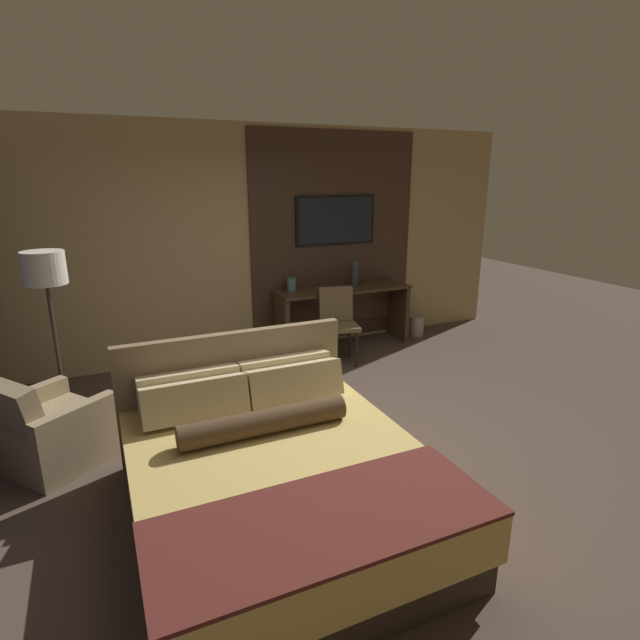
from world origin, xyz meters
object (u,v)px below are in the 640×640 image
object	(u,v)px
desk_chair	(337,318)
waste_bin	(416,326)
tv	(336,220)
desk	(342,307)
vase_tall	(355,274)
armchair_by_window	(51,432)
floor_lamp	(46,282)
vase_short	(292,285)
book	(338,288)
bed	(275,473)

from	to	relation	value
desk_chair	waste_bin	world-z (taller)	desk_chair
desk_chair	waste_bin	xyz separation A→B (m)	(1.47, 0.43, -0.40)
desk_chair	tv	bearing A→B (deg)	79.69
desk	vase_tall	size ratio (longest dim) A/B	5.22
tv	armchair_by_window	distance (m)	4.07
waste_bin	floor_lamp	bearing A→B (deg)	-168.34
vase_short	book	xyz separation A→B (m)	(0.57, -0.16, -0.07)
tv	vase_short	distance (m)	1.03
tv	armchair_by_window	size ratio (longest dim) A/B	1.13
book	vase_tall	bearing A→B (deg)	13.01
desk_chair	bed	bearing A→B (deg)	-110.90
desk_chair	vase_short	distance (m)	0.75
desk	armchair_by_window	world-z (taller)	desk
desk	waste_bin	xyz separation A→B (m)	(1.16, -0.05, -0.39)
tv	desk_chair	xyz separation A→B (m)	(-0.30, -0.69, -1.10)
vase_tall	waste_bin	xyz separation A→B (m)	(0.99, -0.04, -0.82)
bed	desk	bearing A→B (deg)	56.08
desk_chair	vase_tall	size ratio (longest dim) A/B	2.65
tv	book	distance (m)	0.89
bed	floor_lamp	world-z (taller)	floor_lamp
bed	vase_tall	size ratio (longest dim) A/B	6.31
desk_chair	waste_bin	bearing A→B (deg)	29.73
armchair_by_window	book	xyz separation A→B (m)	(3.27, 1.53, 0.54)
desk	vase_tall	bearing A→B (deg)	-6.11
tv	floor_lamp	xyz separation A→B (m)	(-3.29, -1.18, -0.31)
floor_lamp	vase_tall	bearing A→B (deg)	15.41
vase_tall	book	distance (m)	0.32
desk	tv	xyz separation A→B (m)	(0.00, 0.20, 1.11)
waste_bin	vase_tall	bearing A→B (deg)	177.94
tv	floor_lamp	size ratio (longest dim) A/B	0.70
vase_short	waste_bin	distance (m)	1.98
floor_lamp	waste_bin	world-z (taller)	floor_lamp
vase_tall	desk	bearing A→B (deg)	173.89
armchair_by_window	vase_tall	bearing A→B (deg)	-102.14
vase_short	book	bearing A→B (deg)	-15.53
armchair_by_window	desk_chair	bearing A→B (deg)	-106.15
tv	book	size ratio (longest dim) A/B	4.96
tv	vase_short	xyz separation A→B (m)	(-0.67, -0.13, -0.77)
desk	tv	bearing A→B (deg)	90.00
tv	vase_short	world-z (taller)	tv
desk_chair	vase_short	xyz separation A→B (m)	(-0.37, 0.56, 0.33)
armchair_by_window	book	world-z (taller)	book
desk	armchair_by_window	size ratio (longest dim) A/B	1.83
bed	desk_chair	size ratio (longest dim) A/B	2.38
armchair_by_window	vase_short	world-z (taller)	vase_short
desk	waste_bin	bearing A→B (deg)	-2.68
armchair_by_window	tv	bearing A→B (deg)	-98.01
vase_tall	bed	bearing A→B (deg)	-126.39
desk	floor_lamp	bearing A→B (deg)	-163.51
tv	waste_bin	bearing A→B (deg)	-12.53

